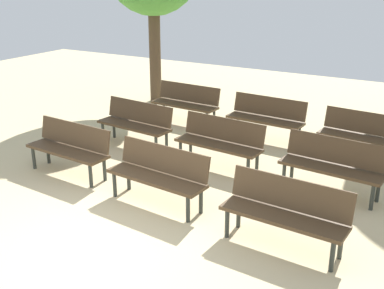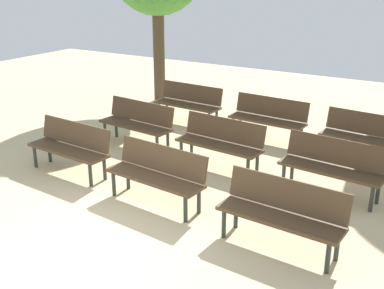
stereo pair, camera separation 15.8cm
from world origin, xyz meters
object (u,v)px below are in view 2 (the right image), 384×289
bench_r0_c1 (158,172)px  bench_r1_c0 (138,121)px  bench_r0_c2 (282,210)px  bench_r1_c2 (333,164)px  bench_r2_c0 (189,101)px  bench_r1_c1 (221,140)px  bench_r2_c1 (269,116)px  bench_r2_c2 (366,135)px  bench_r0_c0 (71,145)px

bench_r0_c1 → bench_r1_c0: size_ratio=1.00×
bench_r0_c2 → bench_r1_c2: 1.85m
bench_r0_c1 → bench_r2_c0: 4.11m
bench_r1_c0 → bench_r2_c0: size_ratio=1.01×
bench_r0_c1 → bench_r1_c1: size_ratio=1.00×
bench_r2_c1 → bench_r2_c2: bearing=-1.4°
bench_r0_c1 → bench_r1_c1: 1.74m
bench_r1_c2 → bench_r2_c2: (0.13, 1.72, 0.00)m
bench_r0_c0 → bench_r0_c1: (1.95, -0.18, 0.00)m
bench_r2_c0 → bench_r2_c2: same height
bench_r0_c0 → bench_r2_c0: (0.22, 3.54, 0.00)m
bench_r1_c1 → bench_r0_c2: bearing=-40.6°
bench_r1_c0 → bench_r1_c1: (1.95, -0.15, 0.00)m
bench_r2_c0 → bench_r1_c1: bearing=-43.4°
bench_r2_c0 → bench_r2_c1: bearing=-1.6°
bench_r1_c1 → bench_r2_c2: 2.69m
bench_r0_c0 → bench_r0_c1: bearing=-1.5°
bench_r1_c1 → bench_r2_c0: 2.73m
bench_r0_c1 → bench_r2_c2: size_ratio=1.00×
bench_r0_c2 → bench_r2_c0: size_ratio=1.00×
bench_r1_c0 → bench_r2_c0: bearing=93.0°
bench_r1_c1 → bench_r2_c1: (0.15, 1.81, 0.00)m
bench_r1_c0 → bench_r0_c1: bearing=-41.0°
bench_r0_c0 → bench_r2_c2: size_ratio=0.99×
bench_r1_c2 → bench_r2_c0: 4.40m
bench_r0_c0 → bench_r0_c2: same height
bench_r0_c2 → bench_r2_c0: 5.44m
bench_r1_c1 → bench_r1_c2: size_ratio=1.00×
bench_r1_c1 → bench_r2_c2: (2.14, 1.64, 0.00)m
bench_r2_c1 → bench_r2_c2: (1.98, -0.18, 0.00)m
bench_r2_c1 → bench_r2_c0: bearing=178.9°
bench_r0_c0 → bench_r2_c1: size_ratio=1.00×
bench_r1_c0 → bench_r2_c0: 1.83m
bench_r2_c2 → bench_r1_c0: bearing=-153.9°
bench_r2_c2 → bench_r2_c1: bearing=-179.0°
bench_r0_c1 → bench_r2_c2: (2.28, 3.38, 0.00)m
bench_r0_c2 → bench_r2_c2: 3.58m
bench_r0_c0 → bench_r1_c1: same height
bench_r0_c1 → bench_r2_c2: 4.07m
bench_r0_c1 → bench_r1_c0: 2.61m
bench_r0_c0 → bench_r1_c1: size_ratio=1.00×
bench_r2_c0 → bench_r2_c1: 2.04m
bench_r1_c1 → bench_r1_c2: same height
bench_r0_c1 → bench_r0_c0: bearing=179.8°
bench_r0_c0 → bench_r1_c2: (4.10, 1.47, 0.00)m
bench_r1_c1 → bench_r2_c1: same height
bench_r1_c1 → bench_r2_c1: size_ratio=1.01×
bench_r1_c0 → bench_r2_c1: (2.10, 1.66, 0.00)m
bench_r1_c0 → bench_r2_c2: bearing=25.3°
bench_r0_c1 → bench_r0_c2: 2.05m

